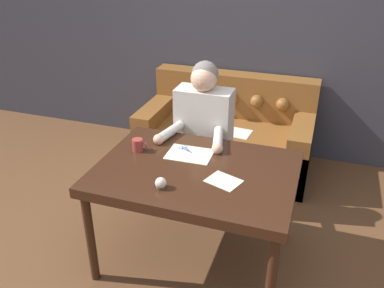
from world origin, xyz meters
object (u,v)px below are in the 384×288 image
at_px(person, 203,137).
at_px(scissors, 187,150).
at_px(dining_table, 196,178).
at_px(couch, 227,136).
at_px(pin_cushion, 161,183).
at_px(mug, 138,145).

height_order(person, scissors, person).
bearing_deg(person, dining_table, -77.03).
xyz_separation_m(couch, pin_cushion, (0.02, -1.75, 0.49)).
height_order(dining_table, person, person).
bearing_deg(scissors, pin_cushion, -89.03).
height_order(person, mug, person).
bearing_deg(person, scissors, -88.24).
xyz_separation_m(person, pin_cushion, (0.02, -0.94, 0.13)).
bearing_deg(dining_table, scissors, 122.08).
bearing_deg(person, mug, -120.16).
bearing_deg(scissors, dining_table, -57.92).
distance_m(dining_table, pin_cushion, 0.33).
height_order(couch, scissors, couch).
bearing_deg(mug, pin_cushion, -49.20).
height_order(dining_table, mug, mug).
bearing_deg(mug, person, 59.84).
bearing_deg(pin_cushion, scissors, 90.97).
relative_size(couch, scissors, 7.83).
bearing_deg(scissors, couch, 90.39).
bearing_deg(dining_table, pin_cushion, -113.93).
height_order(dining_table, couch, couch).
bearing_deg(scissors, person, 91.76).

